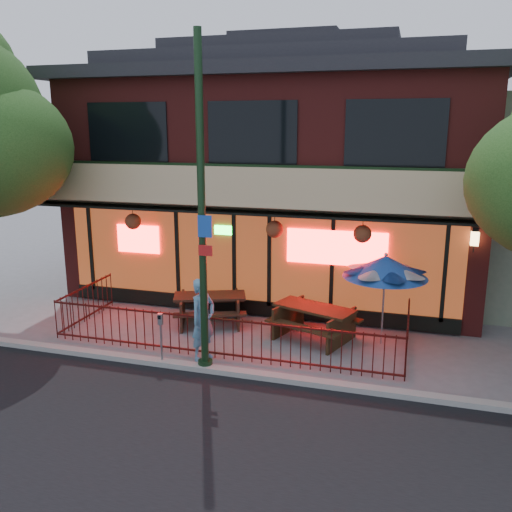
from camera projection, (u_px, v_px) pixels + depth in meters
The scene contains 10 objects.
ground at pixel (212, 361), 12.22m from camera, with size 80.00×80.00×0.00m, color gray.
curb at pixel (204, 368), 11.74m from camera, with size 80.00×0.25×0.12m, color #999993.
restaurant_building at pixel (286, 158), 17.88m from camera, with size 12.96×9.49×8.05m.
patio_fence at pixel (219, 327), 12.54m from camera, with size 8.44×2.62×1.00m.
street_light at pixel (202, 227), 11.10m from camera, with size 0.43×0.32×7.00m.
picnic_table_left at pixel (210, 305), 14.42m from camera, with size 2.27×2.01×0.80m.
picnic_table_right at pixel (314, 318), 13.39m from camera, with size 2.36×2.09×0.84m.
patio_umbrella at pixel (385, 267), 12.75m from camera, with size 2.00×2.00×2.28m.
pedestrian at pixel (203, 320), 12.14m from camera, with size 0.69×0.45×1.89m, color #578DAF.
parking_meter_near at pixel (161, 330), 11.85m from camera, with size 0.12×0.11×1.20m.
Camera 1 is at (4.12, -10.58, 5.19)m, focal length 38.00 mm.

